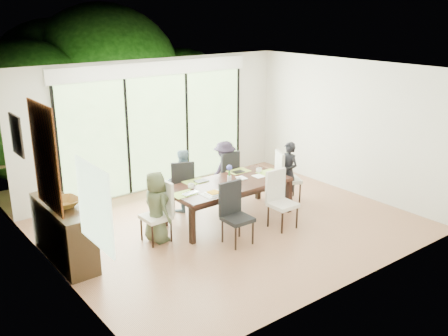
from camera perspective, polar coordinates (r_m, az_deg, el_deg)
floor at (r=8.80m, az=1.00°, el=-6.64°), size 6.00×5.00×0.01m
ceiling at (r=8.07m, az=1.10°, el=11.17°), size 6.00×5.00×0.01m
wall_back at (r=10.35m, az=-7.68°, el=4.88°), size 6.00×0.02×2.70m
wall_front at (r=6.66m, az=14.66°, el=-2.89°), size 6.00×0.02×2.70m
wall_left at (r=6.95m, az=-18.76°, el=-2.37°), size 0.02×5.00×2.70m
wall_right at (r=10.42m, az=14.15°, el=4.59°), size 0.02×5.00×2.70m
glass_doors at (r=10.35m, az=-7.53°, el=4.03°), size 4.20×0.02×2.30m
blinds_header at (r=10.11m, az=-7.80°, el=11.19°), size 4.40×0.06×0.28m
mullion_a at (r=9.51m, az=-18.48°, el=2.02°), size 0.05×0.04×2.30m
mullion_b at (r=10.02m, az=-10.96°, el=3.41°), size 0.05×0.04×2.30m
mullion_c at (r=10.70m, az=-4.26°, el=4.59°), size 0.05×0.04×2.30m
mullion_d at (r=11.51m, az=1.59°, el=5.57°), size 0.05×0.04×2.30m
side_window at (r=5.85m, az=-14.59°, el=-4.20°), size 0.02×0.90×1.00m
deck at (r=11.48m, az=-9.63°, el=-1.18°), size 6.00×1.80×0.10m
rail_top at (r=12.00m, az=-11.59°, el=2.52°), size 6.00×0.08×0.06m
foliage_left at (r=12.10m, az=-21.68°, el=6.09°), size 3.20×3.20×3.20m
foliage_mid at (r=13.34m, az=-13.47°, el=9.41°), size 4.00×4.00×4.00m
foliage_right at (r=13.57m, az=-4.91°, el=7.65°), size 2.80×2.80×2.80m
foliage_far at (r=13.65m, az=-18.51°, el=8.40°), size 3.60×3.60×3.60m
table_top at (r=8.84m, az=0.55°, el=-1.85°), size 2.20×1.01×0.06m
table_apron at (r=8.87m, az=0.55°, el=-2.35°), size 2.02×0.83×0.09m
table_leg_fl at (r=8.06m, az=-3.64°, el=-6.55°), size 0.08×0.08×0.63m
table_leg_fr at (r=9.34m, az=7.42°, el=-3.17°), size 0.08×0.08×0.63m
table_leg_bl at (r=8.73m, az=-6.82°, el=-4.67°), size 0.08×0.08×0.63m
table_leg_br at (r=9.92m, az=3.93°, el=-1.78°), size 0.08×0.08×0.63m
chair_left_end at (r=8.12m, az=-7.84°, el=-5.04°), size 0.43×0.43×1.01m
chair_right_end at (r=9.84m, az=7.44°, el=-0.90°), size 0.56×0.56×1.01m
chair_far_left at (r=9.31m, az=-4.87°, el=-1.92°), size 0.56×0.56×1.01m
chair_far_right at (r=9.85m, az=0.02°, el=-0.73°), size 0.43×0.43×1.01m
chair_near_left at (r=7.98m, az=1.58°, el=-5.31°), size 0.43×0.43×1.01m
chair_near_right at (r=8.60m, az=6.77°, el=-3.68°), size 0.42×0.42×1.01m
person_left_end at (r=8.10m, az=-7.75°, el=-4.44°), size 0.39×0.58×1.18m
person_right_end at (r=9.80m, az=7.38°, el=-0.44°), size 0.36×0.56×1.18m
person_far_left at (r=9.26m, az=-4.82°, el=-1.45°), size 0.58×0.39×1.18m
person_far_right at (r=9.81m, az=0.09°, el=-0.28°), size 0.59×0.40×1.18m
placemat_left at (r=8.32m, az=-4.61°, el=-2.99°), size 0.40×0.29×0.01m
placemat_right at (r=9.42m, az=5.11°, el=-0.49°), size 0.40×0.29×0.01m
placemat_far_l at (r=8.89m, az=-3.33°, el=-1.57°), size 0.40×0.29×0.01m
placemat_far_r at (r=9.46m, az=1.68°, el=-0.35°), size 0.40×0.29×0.01m
placemat_paper at (r=8.30m, az=-1.16°, el=-2.98°), size 0.40×0.29×0.01m
tablet_far_l at (r=8.90m, az=-2.61°, el=-1.48°), size 0.24×0.17×0.01m
tablet_far_r at (r=9.39m, az=1.64°, el=-0.44°), size 0.22×0.16×0.01m
papers at (r=9.22m, az=4.17°, el=-0.87°), size 0.28×0.20×0.00m
platter_base at (r=8.29m, az=-1.16°, el=-2.90°), size 0.24×0.24×0.02m
platter_snacks at (r=8.29m, az=-1.16°, el=-2.79°), size 0.18×0.18×0.01m
vase at (r=8.88m, az=0.61°, el=-1.20°), size 0.07×0.07×0.11m
hyacinth_stems at (r=8.85m, az=0.61°, el=-0.52°), size 0.04×0.04×0.15m
hyacinth_blooms at (r=8.82m, az=0.61°, el=0.04°), size 0.10×0.10×0.10m
laptop at (r=8.29m, az=-3.66°, el=-2.98°), size 0.33×0.24×0.02m
cup_a at (r=8.55m, az=-3.77°, el=-2.09°), size 0.15×0.15×0.09m
cup_b at (r=8.84m, az=1.72°, el=-1.40°), size 0.13×0.13×0.08m
cup_c at (r=9.38m, az=4.02°, el=-0.27°), size 0.15×0.15×0.09m
book at (r=9.02m, az=1.61°, el=-1.23°), size 0.17×0.22×0.02m
sideboard at (r=7.88m, az=-17.84°, el=-7.01°), size 0.44×1.57×0.89m
bowl at (r=7.61m, az=-17.93°, el=-3.84°), size 0.47×0.47×0.11m
candlestick_base at (r=8.02m, az=-19.02°, el=-3.12°), size 0.10×0.10×0.04m
candlestick_shaft at (r=7.83m, az=-19.48°, el=1.13°), size 0.02×0.02×1.23m
candlestick_pan at (r=7.69m, az=-19.94°, el=5.48°), size 0.10×0.10×0.03m
candle at (r=7.68m, az=-19.99°, el=5.91°), size 0.04×0.04×0.10m
tapestry at (r=7.22m, az=-19.79°, el=1.19°), size 0.02×1.00×1.50m
art_frame at (r=8.43m, az=-22.64°, el=3.49°), size 0.03×0.55×0.65m
art_canvas at (r=8.43m, az=-22.51°, el=3.51°), size 0.01×0.45×0.55m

